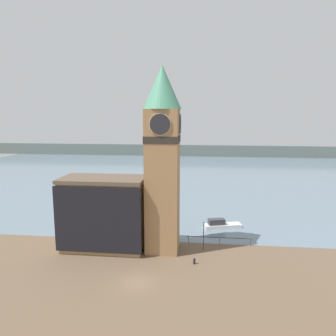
# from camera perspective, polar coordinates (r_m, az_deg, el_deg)

# --- Properties ---
(ground_plane) EXTENTS (160.00, 160.00, 0.00)m
(ground_plane) POSITION_cam_1_polar(r_m,az_deg,el_deg) (38.80, -5.42, -19.26)
(ground_plane) COLOR brown
(water) EXTENTS (160.00, 120.00, 0.00)m
(water) POSITION_cam_1_polar(r_m,az_deg,el_deg) (107.35, 2.51, -0.57)
(water) COLOR slate
(water) RESTS_ON ground_plane
(far_shoreline) EXTENTS (180.00, 3.00, 5.00)m
(far_shoreline) POSITION_cam_1_polar(r_m,az_deg,el_deg) (146.55, 3.61, 3.10)
(far_shoreline) COLOR slate
(far_shoreline) RESTS_ON water
(pier_railing) EXTENTS (9.41, 0.08, 1.09)m
(pier_railing) POSITION_cam_1_polar(r_m,az_deg,el_deg) (48.61, 8.93, -11.99)
(pier_railing) COLOR #333338
(pier_railing) RESTS_ON ground_plane
(clock_tower) EXTENTS (4.96, 4.96, 24.74)m
(clock_tower) POSITION_cam_1_polar(r_m,az_deg,el_deg) (43.27, -0.96, 2.16)
(clock_tower) COLOR #9E754C
(clock_tower) RESTS_ON ground_plane
(pier_building) EXTENTS (11.55, 6.04, 10.06)m
(pier_building) POSITION_cam_1_polar(r_m,az_deg,el_deg) (46.39, -11.15, -7.74)
(pier_building) COLOR #A88451
(pier_building) RESTS_ON ground_plane
(boat_near) EXTENTS (6.34, 3.30, 1.54)m
(boat_near) POSITION_cam_1_polar(r_m,az_deg,el_deg) (55.43, 9.17, -9.70)
(boat_near) COLOR silver
(boat_near) RESTS_ON water
(mooring_bollard_near) EXTENTS (0.29, 0.29, 0.77)m
(mooring_bollard_near) POSITION_cam_1_polar(r_m,az_deg,el_deg) (42.69, 4.60, -15.81)
(mooring_bollard_near) COLOR black
(mooring_bollard_near) RESTS_ON ground_plane
(lamp_post) EXTENTS (0.32, 0.32, 4.05)m
(lamp_post) POSITION_cam_1_polar(r_m,az_deg,el_deg) (45.85, 6.22, -10.76)
(lamp_post) COLOR #2D2D33
(lamp_post) RESTS_ON ground_plane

